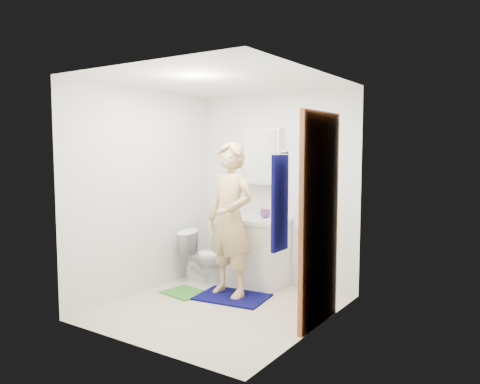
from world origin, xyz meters
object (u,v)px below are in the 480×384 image
object	(u,v)px
vanity_cabinet	(254,253)
towel	(280,203)
toilet	(207,257)
medicine_cabinet	(264,157)
soap_dispenser	(235,209)
man	(230,219)
toothbrush_cup	(265,214)

from	to	relation	value
vanity_cabinet	towel	world-z (taller)	towel
toilet	vanity_cabinet	bearing A→B (deg)	-82.88
medicine_cabinet	towel	world-z (taller)	medicine_cabinet
soap_dispenser	toilet	bearing A→B (deg)	-140.44
soap_dispenser	vanity_cabinet	bearing A→B (deg)	5.44
towel	man	distance (m)	1.53
medicine_cabinet	toilet	size ratio (longest dim) A/B	1.04
vanity_cabinet	towel	distance (m)	2.08
toilet	soap_dispenser	xyz separation A→B (m)	(0.27, 0.22, 0.61)
medicine_cabinet	soap_dispenser	size ratio (longest dim) A/B	3.68
vanity_cabinet	toothbrush_cup	size ratio (longest dim) A/B	6.36
soap_dispenser	toothbrush_cup	size ratio (longest dim) A/B	1.51
toilet	soap_dispenser	size ratio (longest dim) A/B	3.53
medicine_cabinet	vanity_cabinet	bearing A→B (deg)	-90.00
soap_dispenser	man	distance (m)	0.60
toilet	man	xyz separation A→B (m)	(0.56, -0.30, 0.56)
medicine_cabinet	toilet	xyz separation A→B (m)	(-0.54, -0.47, -1.26)
vanity_cabinet	man	distance (m)	0.74
soap_dispenser	man	bearing A→B (deg)	-61.01
toilet	man	distance (m)	0.85
toothbrush_cup	soap_dispenser	bearing A→B (deg)	-166.80
toilet	toothbrush_cup	world-z (taller)	toothbrush_cup
medicine_cabinet	man	size ratio (longest dim) A/B	0.40
man	soap_dispenser	bearing A→B (deg)	127.46
towel	man	bearing A→B (deg)	141.07
soap_dispenser	towel	bearing A→B (deg)	-45.17
vanity_cabinet	toothbrush_cup	world-z (taller)	toothbrush_cup
vanity_cabinet	toothbrush_cup	distance (m)	0.52
toilet	man	size ratio (longest dim) A/B	0.38
medicine_cabinet	towel	distance (m)	2.11
medicine_cabinet	soap_dispenser	world-z (taller)	medicine_cabinet
toothbrush_cup	man	distance (m)	0.62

